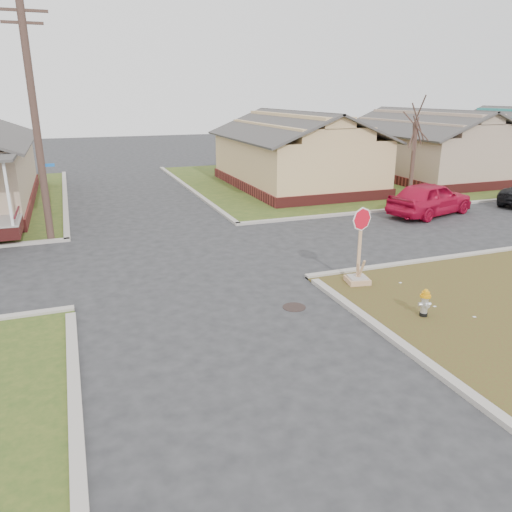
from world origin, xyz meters
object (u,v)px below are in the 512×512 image
object	(u,v)px
fire_hydrant	(425,301)
stop_sign	(358,267)
utility_pole	(35,121)
red_sedan	(430,198)

from	to	relation	value
fire_hydrant	stop_sign	size ratio (longest dim) A/B	0.32
utility_pole	fire_hydrant	world-z (taller)	utility_pole
utility_pole	fire_hydrant	xyz separation A→B (m)	(9.32, -11.19, -4.19)
utility_pole	stop_sign	size ratio (longest dim) A/B	3.76
stop_sign	red_sedan	bearing A→B (deg)	50.20
fire_hydrant	red_sedan	bearing A→B (deg)	66.63
fire_hydrant	red_sedan	size ratio (longest dim) A/B	0.16
fire_hydrant	red_sedan	xyz separation A→B (m)	(7.81, 9.52, 0.35)
fire_hydrant	red_sedan	world-z (taller)	red_sedan
utility_pole	red_sedan	bearing A→B (deg)	-5.59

